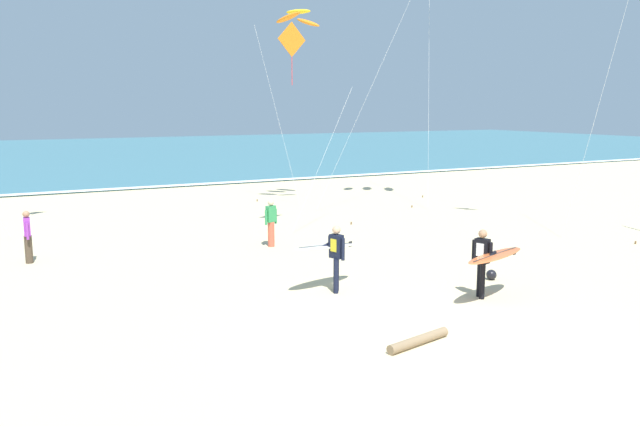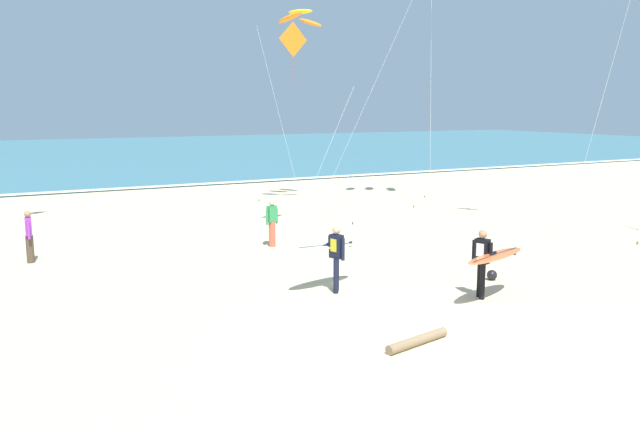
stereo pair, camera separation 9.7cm
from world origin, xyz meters
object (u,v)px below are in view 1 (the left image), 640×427
Objects in this scene: beach_ball at (491,275)px; driftwood_log at (418,340)px; surfer_trailing at (488,257)px; bystander_purple_top at (28,237)px; kite_arc_golden_close at (298,18)px; surfer_lead at (332,251)px; bystander_green_top at (271,223)px; kite_diamond_amber_outer at (294,47)px.

beach_ball reaches higher than driftwood_log.
surfer_trailing reaches higher than bystander_purple_top.
kite_arc_golden_close is 20.49m from driftwood_log.
surfer_trailing is (3.00, -2.42, 0.00)m from surfer_lead.
surfer_lead is 16.48m from kite_arc_golden_close.
kite_diamond_amber_outer is at bearing 45.47° from bystander_green_top.
beach_ball is at bearing -14.37° from surfer_lead.
surfer_lead and surfer_trailing have the same top height.
bystander_green_top is at bearing 118.49° from beach_ball.
surfer_trailing is 13.30m from bystander_purple_top.
bystander_green_top is 5.68× the size of beach_ball.
kite_diamond_amber_outer is 10.82m from bystander_purple_top.
surfer_lead is 9.53m from kite_diamond_amber_outer.
beach_ball is (-1.30, -14.62, -8.48)m from kite_arc_golden_close.
bystander_green_top is 0.98× the size of driftwood_log.
beach_ball is at bearing 33.21° from driftwood_log.
surfer_lead is 1.37× the size of driftwood_log.
kite_arc_golden_close is 16.02m from bystander_purple_top.
kite_diamond_amber_outer is at bearing 76.48° from driftwood_log.
surfer_trailing is at bearing -43.65° from bystander_purple_top.
kite_arc_golden_close is 5.65× the size of bystander_green_top.
kite_diamond_amber_outer is at bearing 102.83° from beach_ball.
surfer_trailing reaches higher than beach_ball.
beach_ball is (1.91, -8.37, -6.58)m from kite_diamond_amber_outer.
surfer_lead is at bearing 141.14° from surfer_trailing.
surfer_lead is 0.29× the size of kite_diamond_amber_outer.
surfer_trailing is at bearing -99.40° from kite_arc_golden_close.
bystander_purple_top is at bearing 136.35° from surfer_trailing.
surfer_lead reaches higher than bystander_green_top.
kite_arc_golden_close is 7.27m from kite_diamond_amber_outer.
driftwood_log is (6.30, -10.92, -0.71)m from bystander_purple_top.
bystander_green_top is 7.59m from beach_ball.
surfer_trailing reaches higher than bystander_green_top.
bystander_purple_top is (-9.05, -0.50, -5.91)m from kite_diamond_amber_outer.
driftwood_log is (-3.32, -1.74, -0.95)m from surfer_trailing.
bystander_green_top reaches higher than beach_ball.
surfer_lead is 4.56m from beach_ball.
beach_ball is 5.56m from driftwood_log.
bystander_green_top is 7.45m from bystander_purple_top.
surfer_trailing is 17.83m from kite_arc_golden_close.
bystander_purple_top is at bearing -176.85° from kite_diamond_amber_outer.
bystander_purple_top is at bearing 144.29° from beach_ball.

